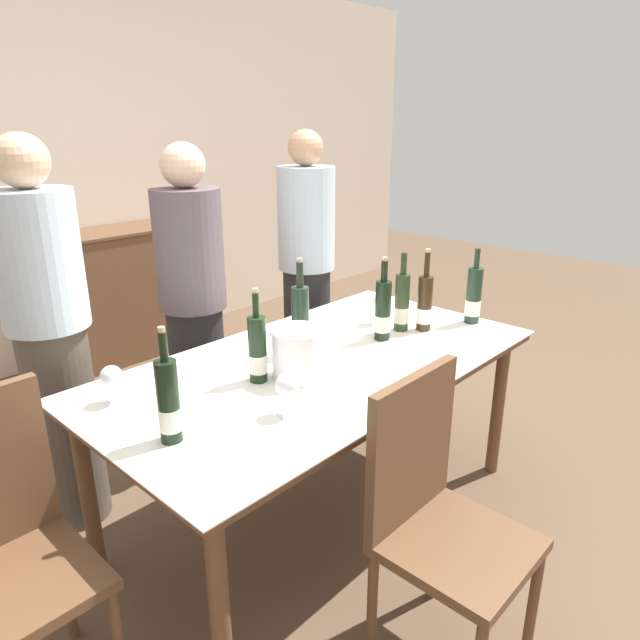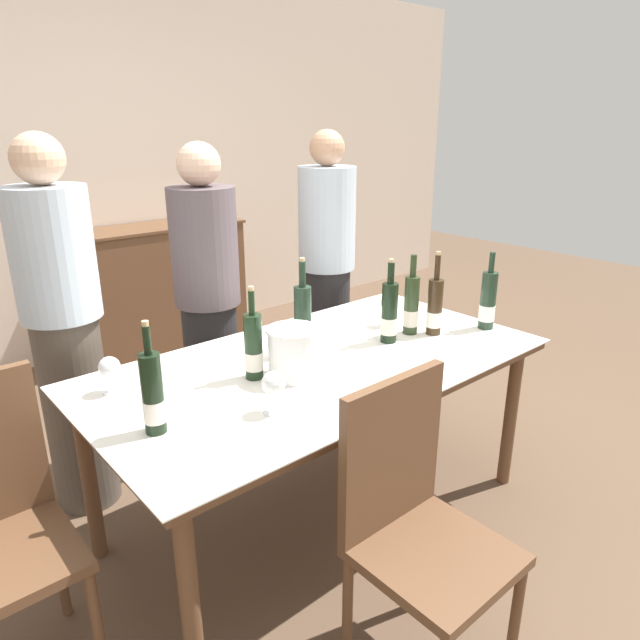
{
  "view_description": "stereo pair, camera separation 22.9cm",
  "coord_description": "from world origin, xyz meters",
  "px_view_note": "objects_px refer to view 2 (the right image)",
  "views": [
    {
      "loc": [
        -1.58,
        -1.48,
        1.7
      ],
      "look_at": [
        0.0,
        0.0,
        0.94
      ],
      "focal_mm": 32.0,
      "sensor_mm": 36.0,
      "label": 1
    },
    {
      "loc": [
        -1.41,
        -1.63,
        1.7
      ],
      "look_at": [
        0.0,
        0.0,
        0.94
      ],
      "focal_mm": 32.0,
      "sensor_mm": 36.0,
      "label": 2
    }
  ],
  "objects_px": {
    "ice_bucket": "(293,351)",
    "wine_bottle_0": "(153,395)",
    "wine_bottle_6": "(253,348)",
    "wine_bottle_5": "(389,314)",
    "person_guest_right": "(327,275)",
    "sideboard_cabinet": "(163,287)",
    "wine_bottle_3": "(411,306)",
    "wine_bottle_4": "(435,308)",
    "wine_glass_1": "(274,384)",
    "wine_glass_2": "(388,305)",
    "wine_bottle_2": "(303,321)",
    "wine_bottle_1": "(488,302)",
    "dining_table": "(320,376)",
    "wine_glass_0": "(110,368)",
    "chair_near_front": "(414,514)",
    "person_guest_left": "(208,305)",
    "person_host": "(65,334)"
  },
  "relations": [
    {
      "from": "wine_bottle_6",
      "to": "wine_glass_2",
      "type": "xyz_separation_m",
      "value": [
        0.82,
        0.07,
        -0.02
      ]
    },
    {
      "from": "ice_bucket",
      "to": "wine_bottle_5",
      "type": "relative_size",
      "value": 0.54
    },
    {
      "from": "wine_bottle_5",
      "to": "wine_glass_1",
      "type": "height_order",
      "value": "wine_bottle_5"
    },
    {
      "from": "sideboard_cabinet",
      "to": "wine_bottle_0",
      "type": "relative_size",
      "value": 3.4
    },
    {
      "from": "wine_bottle_6",
      "to": "wine_bottle_5",
      "type": "bearing_deg",
      "value": -6.53
    },
    {
      "from": "sideboard_cabinet",
      "to": "wine_bottle_5",
      "type": "xyz_separation_m",
      "value": [
        -0.06,
        -2.4,
        0.41
      ]
    },
    {
      "from": "wine_bottle_4",
      "to": "wine_bottle_3",
      "type": "bearing_deg",
      "value": 134.58
    },
    {
      "from": "ice_bucket",
      "to": "person_guest_right",
      "type": "bearing_deg",
      "value": 42.76
    },
    {
      "from": "wine_bottle_4",
      "to": "wine_glass_0",
      "type": "bearing_deg",
      "value": 164.43
    },
    {
      "from": "person_guest_right",
      "to": "person_guest_left",
      "type": "bearing_deg",
      "value": 179.29
    },
    {
      "from": "wine_bottle_1",
      "to": "wine_bottle_6",
      "type": "bearing_deg",
      "value": 167.31
    },
    {
      "from": "dining_table",
      "to": "wine_bottle_1",
      "type": "relative_size",
      "value": 5.15
    },
    {
      "from": "ice_bucket",
      "to": "wine_bottle_1",
      "type": "height_order",
      "value": "wine_bottle_1"
    },
    {
      "from": "wine_bottle_2",
      "to": "wine_bottle_5",
      "type": "distance_m",
      "value": 0.4
    },
    {
      "from": "wine_bottle_6",
      "to": "person_guest_right",
      "type": "height_order",
      "value": "person_guest_right"
    },
    {
      "from": "ice_bucket",
      "to": "wine_bottle_0",
      "type": "relative_size",
      "value": 0.55
    },
    {
      "from": "sideboard_cabinet",
      "to": "chair_near_front",
      "type": "distance_m",
      "value": 3.16
    },
    {
      "from": "person_guest_left",
      "to": "dining_table",
      "type": "bearing_deg",
      "value": -87.42
    },
    {
      "from": "person_guest_right",
      "to": "sideboard_cabinet",
      "type": "bearing_deg",
      "value": 101.68
    },
    {
      "from": "wine_bottle_0",
      "to": "wine_bottle_3",
      "type": "height_order",
      "value": "wine_bottle_0"
    },
    {
      "from": "wine_bottle_3",
      "to": "person_host",
      "type": "bearing_deg",
      "value": 146.99
    },
    {
      "from": "ice_bucket",
      "to": "person_guest_right",
      "type": "xyz_separation_m",
      "value": [
        0.93,
        0.86,
        -0.03
      ]
    },
    {
      "from": "sideboard_cabinet",
      "to": "person_guest_left",
      "type": "relative_size",
      "value": 0.79
    },
    {
      "from": "sideboard_cabinet",
      "to": "wine_bottle_6",
      "type": "bearing_deg",
      "value": -107.56
    },
    {
      "from": "wine_bottle_2",
      "to": "dining_table",
      "type": "bearing_deg",
      "value": -93.6
    },
    {
      "from": "chair_near_front",
      "to": "wine_glass_1",
      "type": "bearing_deg",
      "value": 107.86
    },
    {
      "from": "wine_bottle_5",
      "to": "wine_glass_0",
      "type": "relative_size",
      "value": 2.72
    },
    {
      "from": "person_guest_left",
      "to": "person_guest_right",
      "type": "distance_m",
      "value": 0.8
    },
    {
      "from": "dining_table",
      "to": "wine_bottle_4",
      "type": "distance_m",
      "value": 0.65
    },
    {
      "from": "wine_glass_1",
      "to": "wine_glass_2",
      "type": "relative_size",
      "value": 1.02
    },
    {
      "from": "sideboard_cabinet",
      "to": "ice_bucket",
      "type": "height_order",
      "value": "sideboard_cabinet"
    },
    {
      "from": "wine_glass_0",
      "to": "chair_near_front",
      "type": "distance_m",
      "value": 1.17
    },
    {
      "from": "dining_table",
      "to": "sideboard_cabinet",
      "type": "bearing_deg",
      "value": 79.48
    },
    {
      "from": "ice_bucket",
      "to": "wine_bottle_6",
      "type": "relative_size",
      "value": 0.56
    },
    {
      "from": "wine_bottle_5",
      "to": "person_host",
      "type": "height_order",
      "value": "person_host"
    },
    {
      "from": "ice_bucket",
      "to": "wine_bottle_3",
      "type": "relative_size",
      "value": 0.55
    },
    {
      "from": "wine_bottle_3",
      "to": "wine_glass_1",
      "type": "relative_size",
      "value": 2.47
    },
    {
      "from": "wine_bottle_4",
      "to": "chair_near_front",
      "type": "distance_m",
      "value": 1.11
    },
    {
      "from": "dining_table",
      "to": "chair_near_front",
      "type": "height_order",
      "value": "chair_near_front"
    },
    {
      "from": "ice_bucket",
      "to": "wine_bottle_0",
      "type": "height_order",
      "value": "wine_bottle_0"
    },
    {
      "from": "wine_bottle_3",
      "to": "wine_bottle_4",
      "type": "bearing_deg",
      "value": -45.42
    },
    {
      "from": "wine_bottle_1",
      "to": "person_guest_right",
      "type": "height_order",
      "value": "person_guest_right"
    },
    {
      "from": "wine_bottle_6",
      "to": "person_guest_left",
      "type": "relative_size",
      "value": 0.23
    },
    {
      "from": "wine_bottle_5",
      "to": "wine_bottle_6",
      "type": "relative_size",
      "value": 1.04
    },
    {
      "from": "wine_bottle_2",
      "to": "person_guest_left",
      "type": "distance_m",
      "value": 0.72
    },
    {
      "from": "wine_glass_1",
      "to": "wine_glass_0",
      "type": "bearing_deg",
      "value": 124.97
    },
    {
      "from": "ice_bucket",
      "to": "wine_glass_0",
      "type": "bearing_deg",
      "value": 151.17
    },
    {
      "from": "person_guest_left",
      "to": "wine_bottle_5",
      "type": "bearing_deg",
      "value": -64.21
    },
    {
      "from": "wine_bottle_1",
      "to": "wine_bottle_2",
      "type": "relative_size",
      "value": 0.89
    },
    {
      "from": "wine_bottle_2",
      "to": "wine_glass_1",
      "type": "relative_size",
      "value": 2.74
    }
  ]
}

